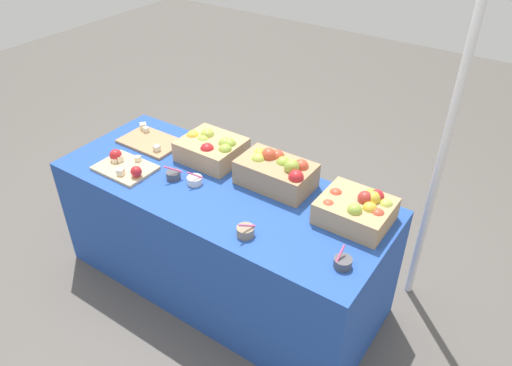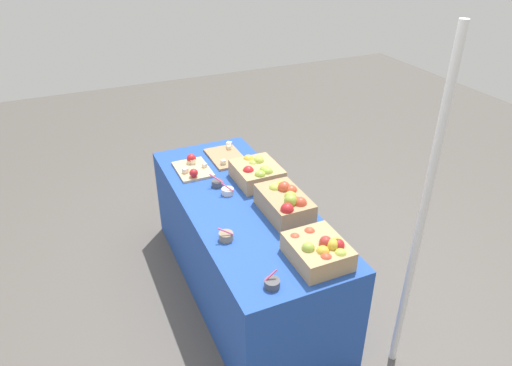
# 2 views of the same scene
# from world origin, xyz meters

# --- Properties ---
(ground_plane) EXTENTS (10.00, 10.00, 0.00)m
(ground_plane) POSITION_xyz_m (0.00, 0.00, 0.00)
(ground_plane) COLOR #56514C
(table) EXTENTS (1.90, 0.76, 0.74)m
(table) POSITION_xyz_m (0.00, 0.00, 0.37)
(table) COLOR #234CAD
(table) RESTS_ON ground_plane
(apple_crate_left) EXTENTS (0.34, 0.29, 0.17)m
(apple_crate_left) POSITION_xyz_m (0.74, 0.15, 0.81)
(apple_crate_left) COLOR tan
(apple_crate_left) RESTS_ON table
(apple_crate_middle) EXTENTS (0.41, 0.24, 0.20)m
(apple_crate_middle) POSITION_xyz_m (0.25, 0.19, 0.83)
(apple_crate_middle) COLOR tan
(apple_crate_middle) RESTS_ON table
(apple_crate_right) EXTENTS (0.35, 0.30, 0.16)m
(apple_crate_right) POSITION_xyz_m (-0.20, 0.20, 0.81)
(apple_crate_right) COLOR tan
(apple_crate_right) RESTS_ON table
(cutting_board_front) EXTENTS (0.33, 0.24, 0.09)m
(cutting_board_front) POSITION_xyz_m (-0.54, -0.17, 0.76)
(cutting_board_front) COLOR #D1B284
(cutting_board_front) RESTS_ON table
(cutting_board_back) EXTENTS (0.37, 0.25, 0.06)m
(cutting_board_back) POSITION_xyz_m (-0.64, 0.13, 0.75)
(cutting_board_back) COLOR tan
(cutting_board_back) RESTS_ON table
(sample_bowl_near) EXTENTS (0.08, 0.08, 0.09)m
(sample_bowl_near) POSITION_xyz_m (0.82, -0.18, 0.76)
(sample_bowl_near) COLOR #4C4C51
(sample_bowl_near) RESTS_ON table
(sample_bowl_mid) EXTENTS (0.09, 0.09, 0.10)m
(sample_bowl_mid) POSITION_xyz_m (-0.25, -0.08, 0.76)
(sample_bowl_mid) COLOR #4C4C51
(sample_bowl_mid) RESTS_ON table
(sample_bowl_far) EXTENTS (0.08, 0.09, 0.10)m
(sample_bowl_far) POSITION_xyz_m (0.35, -0.25, 0.76)
(sample_bowl_far) COLOR gray
(sample_bowl_far) RESTS_ON table
(sample_bowl_extra) EXTENTS (0.08, 0.09, 0.10)m
(sample_bowl_extra) POSITION_xyz_m (-0.12, -0.06, 0.76)
(sample_bowl_extra) COLOR silver
(sample_bowl_extra) RESTS_ON table
(tent_pole) EXTENTS (0.04, 0.04, 2.03)m
(tent_pole) POSITION_xyz_m (0.98, 0.60, 1.01)
(tent_pole) COLOR white
(tent_pole) RESTS_ON ground_plane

